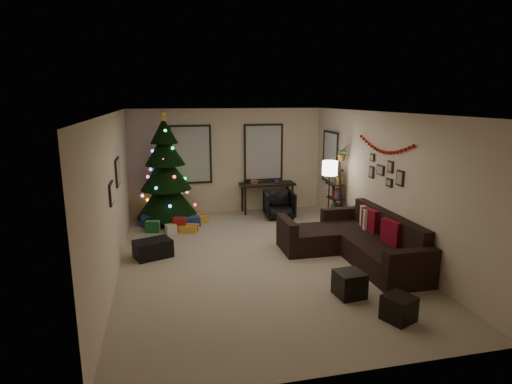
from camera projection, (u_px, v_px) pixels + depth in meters
floor at (258, 259)px, 7.88m from camera, size 7.00×7.00×0.00m
ceiling at (258, 113)px, 7.29m from camera, size 7.00×7.00×0.00m
wall_back at (228, 161)px, 10.92m from camera, size 5.00×0.00×5.00m
wall_front at (336, 259)px, 4.26m from camera, size 5.00×0.00×5.00m
wall_left at (113, 196)px, 7.05m from camera, size 0.00×7.00×7.00m
wall_right at (383, 183)px, 8.13m from camera, size 0.00×7.00×7.00m
window_back_left at (191, 155)px, 10.64m from camera, size 1.05×0.06×1.50m
window_back_right at (263, 152)px, 11.05m from camera, size 1.05×0.06×1.50m
window_right_wall at (331, 157)px, 10.51m from camera, size 0.06×0.90×1.30m
christmas_tree at (166, 176)px, 10.03m from camera, size 1.47×1.47×2.73m
presents at (177, 224)px, 9.67m from camera, size 1.50×1.01×0.30m
sofa at (356, 243)px, 7.91m from camera, size 1.93×2.80×0.88m
pillow_red_a at (391, 232)px, 7.38m from camera, size 0.19×0.45×0.43m
pillow_red_b at (370, 220)px, 8.12m from camera, size 0.17×0.45×0.44m
pillow_cream at (365, 218)px, 8.32m from camera, size 0.22×0.43×0.41m
ottoman_near at (349, 284)px, 6.36m from camera, size 0.44×0.44×0.39m
ottoman_far at (399, 308)px, 5.66m from camera, size 0.49×0.49×0.35m
desk at (267, 186)px, 11.01m from camera, size 1.43×0.51×0.77m
desk_chair at (279, 205)px, 10.50m from camera, size 0.71×0.67×0.69m
bookshelf at (336, 194)px, 9.86m from camera, size 0.30×0.46×1.55m
potted_plant at (342, 151)px, 9.45m from camera, size 0.52×0.53×0.45m
floor_lamp at (330, 173)px, 9.30m from camera, size 0.34×0.34×1.60m
art_map at (118, 172)px, 7.71m from camera, size 0.04×0.60×0.50m
art_abstract at (111, 193)px, 6.63m from camera, size 0.04×0.45×0.35m
gallery at (385, 172)px, 8.00m from camera, size 0.03×1.25×0.54m
garland at (384, 146)px, 7.93m from camera, size 0.08×1.90×0.30m
stocking_left at (222, 159)px, 10.97m from camera, size 0.20×0.05×0.36m
stocking_right at (234, 154)px, 11.02m from camera, size 0.20×0.05×0.36m
storage_bin at (153, 249)px, 7.93m from camera, size 0.78×0.65×0.33m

